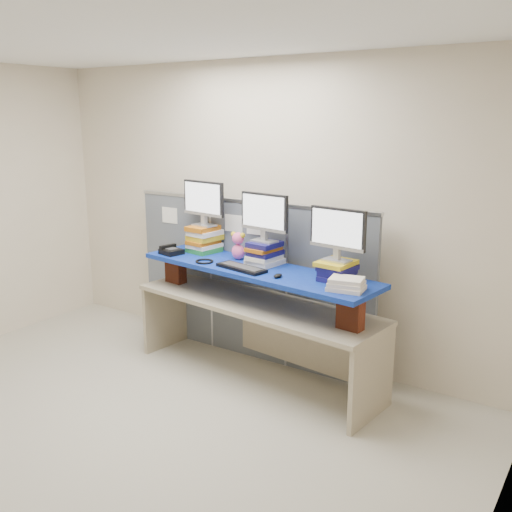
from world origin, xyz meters
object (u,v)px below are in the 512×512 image
Objects in this scene: monitor_center at (264,215)px; keyboard at (241,268)px; monitor_right at (338,231)px; desk at (256,317)px; monitor_left at (204,201)px; blue_board at (256,270)px; desk_phone at (171,251)px.

monitor_center is 0.50m from keyboard.
monitor_right is at bearing 0.00° from monitor_center.
desk is 1.20m from monitor_left.
monitor_center is at bearing 93.38° from blue_board.
monitor_center reaches higher than monitor_right.
blue_board is 0.91m from monitor_left.
desk is at bearing 14.13° from desk_phone.
keyboard is 0.88m from desk_phone.
monitor_left reaches higher than monitor_right.
monitor_right reaches higher than blue_board.
monitor_left reaches higher than desk.
desk is at bearing 82.44° from blue_board.
monitor_center reaches higher than keyboard.
keyboard reaches higher than blue_board.
monitor_left is at bearing 170.89° from blue_board.
desk_phone is at bearing -125.61° from monitor_left.
keyboard reaches higher than desk.
monitor_center reaches higher than desk_phone.
keyboard is (0.66, -0.33, -0.48)m from monitor_left.
monitor_left is at bearing 170.89° from desk.
blue_board is at bearing 14.13° from desk_phone.
monitor_center is 2.20× the size of desk_phone.
monitor_center is 1.04m from desk_phone.
desk_phone is at bearing -171.32° from blue_board.
blue_board is 0.48m from monitor_center.
monitor_left reaches higher than blue_board.
keyboard is (-0.06, -0.13, 0.03)m from blue_board.
desk_phone is (-0.93, -0.04, 0.48)m from desk.
keyboard is at bearing -99.69° from monitor_center.
keyboard is at bearing -162.16° from monitor_right.
blue_board is 0.94m from desk_phone.
keyboard is (-0.07, -0.24, -0.43)m from monitor_center.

